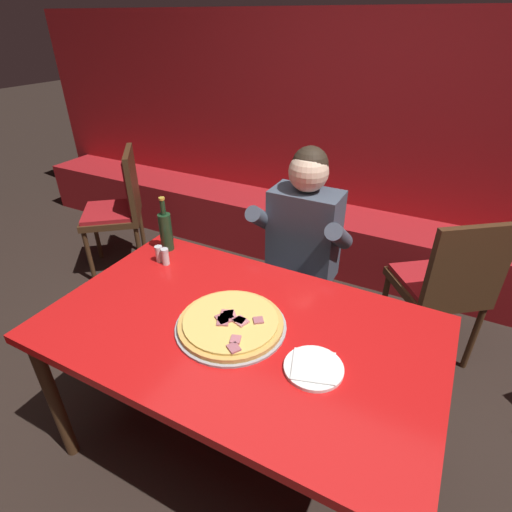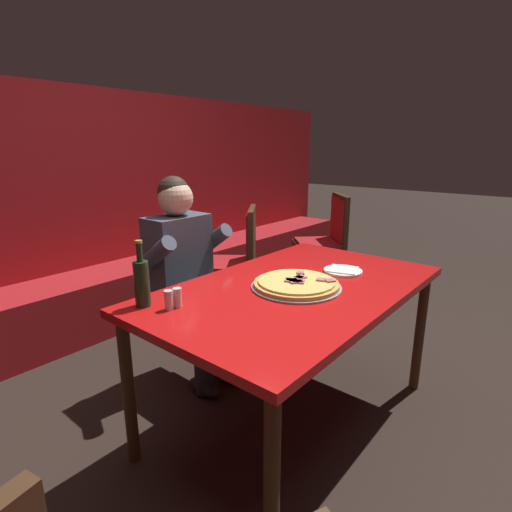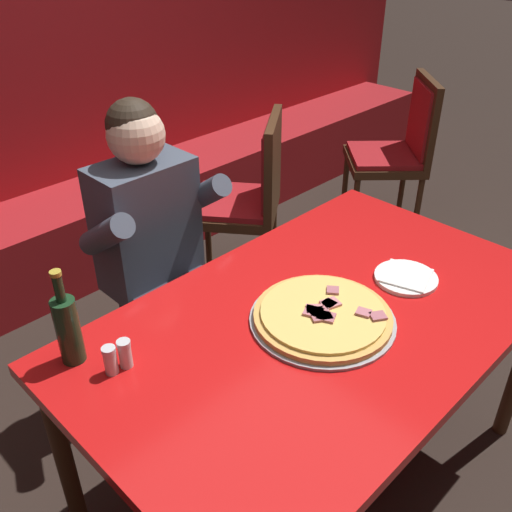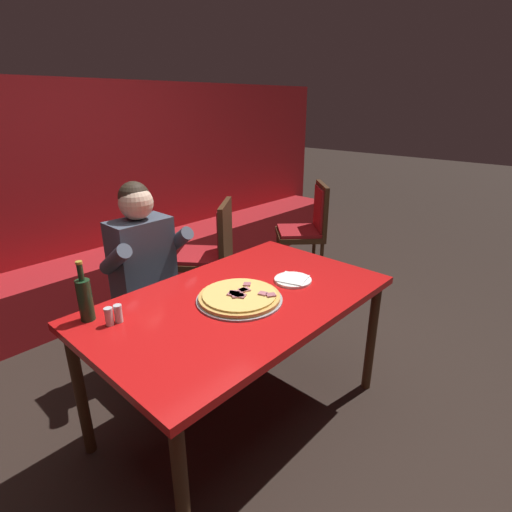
{
  "view_description": "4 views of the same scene",
  "coord_description": "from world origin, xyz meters",
  "px_view_note": "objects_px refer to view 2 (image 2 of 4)",
  "views": [
    {
      "loc": [
        0.62,
        -1.05,
        1.83
      ],
      "look_at": [
        -0.08,
        0.29,
        0.92
      ],
      "focal_mm": 28.0,
      "sensor_mm": 36.0,
      "label": 1
    },
    {
      "loc": [
        -1.57,
        -1.05,
        1.45
      ],
      "look_at": [
        -0.07,
        0.2,
        0.91
      ],
      "focal_mm": 28.0,
      "sensor_mm": 36.0,
      "label": 2
    },
    {
      "loc": [
        -1.12,
        -0.83,
        1.86
      ],
      "look_at": [
        -0.04,
        0.25,
        0.89
      ],
      "focal_mm": 40.0,
      "sensor_mm": 36.0,
      "label": 3
    },
    {
      "loc": [
        -1.3,
        -1.32,
        1.72
      ],
      "look_at": [
        0.15,
        0.03,
        0.95
      ],
      "focal_mm": 28.0,
      "sensor_mm": 36.0,
      "label": 4
    }
  ],
  "objects_px": {
    "beer_bottle": "(142,282)",
    "shaker_red_pepper_flakes": "(169,301)",
    "shaker_black_pepper": "(177,298)",
    "dining_chair_side_aisle": "(327,237)",
    "pizza": "(296,284)",
    "plate_white_paper": "(343,271)",
    "main_dining_table": "(295,299)",
    "diner_seated_blue_shirt": "(188,272)",
    "dining_chair_near_left": "(237,257)"
  },
  "relations": [
    {
      "from": "beer_bottle",
      "to": "shaker_red_pepper_flakes",
      "type": "distance_m",
      "value": 0.15
    },
    {
      "from": "shaker_black_pepper",
      "to": "dining_chair_side_aisle",
      "type": "bearing_deg",
      "value": 14.7
    },
    {
      "from": "pizza",
      "to": "plate_white_paper",
      "type": "xyz_separation_m",
      "value": [
        0.37,
        -0.06,
        -0.01
      ]
    },
    {
      "from": "main_dining_table",
      "to": "plate_white_paper",
      "type": "distance_m",
      "value": 0.36
    },
    {
      "from": "pizza",
      "to": "shaker_black_pepper",
      "type": "bearing_deg",
      "value": 154.04
    },
    {
      "from": "shaker_black_pepper",
      "to": "diner_seated_blue_shirt",
      "type": "bearing_deg",
      "value": 45.83
    },
    {
      "from": "main_dining_table",
      "to": "plate_white_paper",
      "type": "relative_size",
      "value": 7.45
    },
    {
      "from": "plate_white_paper",
      "to": "dining_chair_side_aisle",
      "type": "distance_m",
      "value": 1.73
    },
    {
      "from": "pizza",
      "to": "dining_chair_near_left",
      "type": "relative_size",
      "value": 0.45
    },
    {
      "from": "diner_seated_blue_shirt",
      "to": "shaker_red_pepper_flakes",
      "type": "bearing_deg",
      "value": -136.84
    },
    {
      "from": "diner_seated_blue_shirt",
      "to": "dining_chair_side_aisle",
      "type": "bearing_deg",
      "value": 3.14
    },
    {
      "from": "plate_white_paper",
      "to": "dining_chair_near_left",
      "type": "distance_m",
      "value": 1.21
    },
    {
      "from": "plate_white_paper",
      "to": "shaker_black_pepper",
      "type": "relative_size",
      "value": 2.44
    },
    {
      "from": "shaker_black_pepper",
      "to": "plate_white_paper",
      "type": "bearing_deg",
      "value": -19.32
    },
    {
      "from": "shaker_red_pepper_flakes",
      "to": "diner_seated_blue_shirt",
      "type": "relative_size",
      "value": 0.07
    },
    {
      "from": "beer_bottle",
      "to": "dining_chair_side_aisle",
      "type": "distance_m",
      "value": 2.49
    },
    {
      "from": "main_dining_table",
      "to": "dining_chair_side_aisle",
      "type": "height_order",
      "value": "dining_chair_side_aisle"
    },
    {
      "from": "shaker_red_pepper_flakes",
      "to": "dining_chair_near_left",
      "type": "distance_m",
      "value": 1.56
    },
    {
      "from": "dining_chair_side_aisle",
      "to": "diner_seated_blue_shirt",
      "type": "bearing_deg",
      "value": -176.86
    },
    {
      "from": "main_dining_table",
      "to": "pizza",
      "type": "distance_m",
      "value": 0.1
    },
    {
      "from": "plate_white_paper",
      "to": "dining_chair_near_left",
      "type": "height_order",
      "value": "dining_chair_near_left"
    },
    {
      "from": "plate_white_paper",
      "to": "beer_bottle",
      "type": "bearing_deg",
      "value": 155.91
    },
    {
      "from": "main_dining_table",
      "to": "dining_chair_side_aisle",
      "type": "bearing_deg",
      "value": 25.43
    },
    {
      "from": "pizza",
      "to": "dining_chair_side_aisle",
      "type": "distance_m",
      "value": 2.02
    },
    {
      "from": "beer_bottle",
      "to": "dining_chair_near_left",
      "type": "relative_size",
      "value": 0.3
    },
    {
      "from": "pizza",
      "to": "plate_white_paper",
      "type": "height_order",
      "value": "pizza"
    },
    {
      "from": "pizza",
      "to": "shaker_red_pepper_flakes",
      "type": "relative_size",
      "value": 5.13
    },
    {
      "from": "plate_white_paper",
      "to": "dining_chair_near_left",
      "type": "xyz_separation_m",
      "value": [
        0.37,
        1.13,
        -0.21
      ]
    },
    {
      "from": "shaker_black_pepper",
      "to": "diner_seated_blue_shirt",
      "type": "distance_m",
      "value": 0.72
    },
    {
      "from": "dining_chair_near_left",
      "to": "pizza",
      "type": "bearing_deg",
      "value": -124.67
    },
    {
      "from": "shaker_red_pepper_flakes",
      "to": "dining_chair_near_left",
      "type": "bearing_deg",
      "value": 31.73
    },
    {
      "from": "plate_white_paper",
      "to": "shaker_black_pepper",
      "type": "bearing_deg",
      "value": 160.68
    },
    {
      "from": "main_dining_table",
      "to": "shaker_black_pepper",
      "type": "height_order",
      "value": "shaker_black_pepper"
    },
    {
      "from": "beer_bottle",
      "to": "dining_chair_near_left",
      "type": "xyz_separation_m",
      "value": [
        1.36,
        0.69,
        -0.31
      ]
    },
    {
      "from": "plate_white_paper",
      "to": "beer_bottle",
      "type": "relative_size",
      "value": 0.72
    },
    {
      "from": "dining_chair_side_aisle",
      "to": "shaker_red_pepper_flakes",
      "type": "bearing_deg",
      "value": -165.68
    },
    {
      "from": "pizza",
      "to": "beer_bottle",
      "type": "height_order",
      "value": "beer_bottle"
    },
    {
      "from": "plate_white_paper",
      "to": "beer_bottle",
      "type": "xyz_separation_m",
      "value": [
        -0.98,
        0.44,
        0.1
      ]
    },
    {
      "from": "main_dining_table",
      "to": "plate_white_paper",
      "type": "xyz_separation_m",
      "value": [
        0.34,
        -0.08,
        0.08
      ]
    },
    {
      "from": "shaker_red_pepper_flakes",
      "to": "diner_seated_blue_shirt",
      "type": "xyz_separation_m",
      "value": [
        0.54,
        0.51,
        -0.11
      ]
    },
    {
      "from": "shaker_red_pepper_flakes",
      "to": "plate_white_paper",
      "type": "bearing_deg",
      "value": -18.81
    },
    {
      "from": "shaker_black_pepper",
      "to": "shaker_red_pepper_flakes",
      "type": "relative_size",
      "value": 1.0
    },
    {
      "from": "pizza",
      "to": "dining_chair_side_aisle",
      "type": "height_order",
      "value": "dining_chair_side_aisle"
    },
    {
      "from": "pizza",
      "to": "shaker_black_pepper",
      "type": "height_order",
      "value": "shaker_black_pepper"
    },
    {
      "from": "shaker_black_pepper",
      "to": "dining_chair_side_aisle",
      "type": "xyz_separation_m",
      "value": [
        2.34,
        0.61,
        -0.22
      ]
    },
    {
      "from": "main_dining_table",
      "to": "dining_chair_side_aisle",
      "type": "relative_size",
      "value": 1.57
    },
    {
      "from": "dining_chair_side_aisle",
      "to": "dining_chair_near_left",
      "type": "relative_size",
      "value": 1.02
    },
    {
      "from": "pizza",
      "to": "shaker_black_pepper",
      "type": "relative_size",
      "value": 5.13
    },
    {
      "from": "shaker_black_pepper",
      "to": "dining_chair_side_aisle",
      "type": "distance_m",
      "value": 2.43
    },
    {
      "from": "plate_white_paper",
      "to": "diner_seated_blue_shirt",
      "type": "height_order",
      "value": "diner_seated_blue_shirt"
    }
  ]
}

